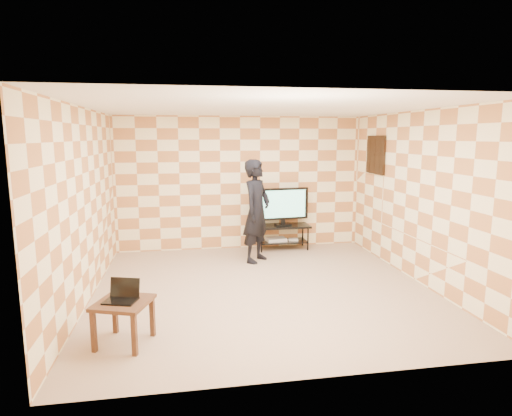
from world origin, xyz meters
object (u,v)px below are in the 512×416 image
(person, at_px, (257,211))
(tv_stand, at_px, (283,231))
(tv, at_px, (283,205))
(side_table, at_px, (123,309))

(person, bearing_deg, tv_stand, -4.16)
(tv_stand, relative_size, person, 0.58)
(person, bearing_deg, tv, -4.26)
(tv_stand, bearing_deg, person, -131.73)
(side_table, distance_m, person, 3.59)
(side_table, relative_size, person, 0.38)
(tv_stand, relative_size, tv, 1.03)
(side_table, bearing_deg, tv_stand, 54.08)
(side_table, height_order, person, person)
(tv, distance_m, side_table, 4.59)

